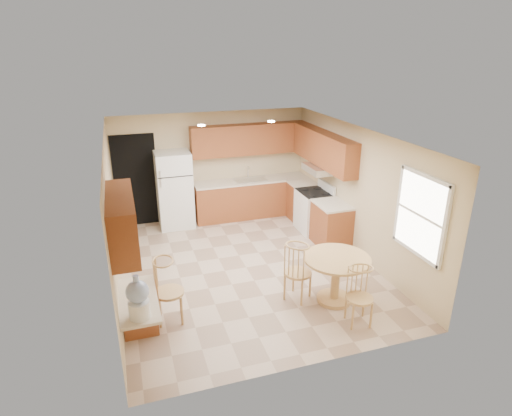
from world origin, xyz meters
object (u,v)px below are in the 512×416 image
object	(u,v)px
refrigerator	(174,190)
chair_table_a	(301,269)
stove	(314,211)
chair_desk	(169,288)
dining_table	(336,273)
chair_table_b	(363,294)
water_crock	(138,299)

from	to	relation	value
refrigerator	chair_table_a	xyz separation A→B (m)	(1.45, -3.74, -0.26)
stove	chair_desk	xyz separation A→B (m)	(-3.47, -2.48, 0.15)
stove	chair_table_a	xyz separation A→B (m)	(-1.42, -2.52, 0.13)
refrigerator	dining_table	distance (m)	4.39
stove	chair_table_b	distance (m)	3.51
chair_table_b	chair_desk	size ratio (longest dim) A/B	0.89
refrigerator	water_crock	bearing A→B (deg)	-103.08
dining_table	chair_table_b	xyz separation A→B (m)	(0.05, -0.74, 0.04)
stove	water_crock	distance (m)	5.16
chair_table_a	water_crock	xyz separation A→B (m)	(-2.50, -0.78, 0.43)
stove	chair_desk	bearing A→B (deg)	-144.52
dining_table	chair_desk	distance (m)	2.61
refrigerator	water_crock	distance (m)	4.64
chair_desk	chair_table_a	bearing A→B (deg)	94.00
stove	chair_table_b	xyz separation A→B (m)	(-0.82, -3.41, 0.08)
dining_table	stove	bearing A→B (deg)	71.96
dining_table	chair_desk	world-z (taller)	chair_desk
chair_table_a	dining_table	bearing A→B (deg)	33.89
chair_table_a	chair_table_b	distance (m)	1.08
stove	chair_desk	size ratio (longest dim) A/B	1.08
stove	chair_table_a	world-z (taller)	stove
chair_desk	water_crock	world-z (taller)	water_crock
chair_desk	refrigerator	bearing A→B (deg)	175.90
water_crock	chair_table_a	bearing A→B (deg)	17.37
refrigerator	water_crock	xyz separation A→B (m)	(-1.05, -4.52, 0.17)
chair_desk	dining_table	bearing A→B (deg)	90.81
dining_table	chair_table_b	world-z (taller)	chair_table_b
dining_table	water_crock	bearing A→B (deg)	-168.39
refrigerator	chair_table_b	bearing A→B (deg)	-66.07
refrigerator	chair_desk	distance (m)	3.75
dining_table	chair_table_b	distance (m)	0.74
chair_desk	stove	bearing A→B (deg)	130.59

